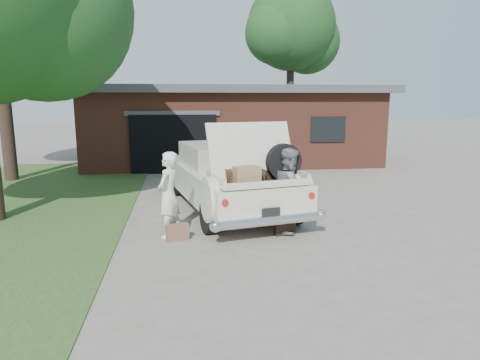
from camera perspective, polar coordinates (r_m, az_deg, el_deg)
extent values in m
plane|color=gray|center=(8.74, 0.54, -7.85)|extent=(90.00, 90.00, 0.00)
cube|color=#2D4C1E|center=(12.30, -28.07, -3.56)|extent=(6.00, 16.00, 0.02)
cube|color=brown|center=(19.85, -1.46, 7.11)|extent=(12.00, 7.00, 3.00)
cube|color=#4C4C51|center=(19.81, -1.48, 11.88)|extent=(12.80, 7.80, 0.30)
cube|color=black|center=(16.33, -8.86, 4.76)|extent=(3.20, 0.30, 2.20)
cube|color=#4C4C51|center=(16.18, -8.98, 8.79)|extent=(3.50, 0.12, 0.18)
cube|color=black|center=(17.19, 11.65, 6.64)|extent=(1.40, 0.08, 1.00)
sphere|color=#214E20|center=(11.47, -24.94, 19.88)|extent=(4.17, 4.17, 4.17)
cylinder|color=#38281E|center=(16.60, -29.16, 11.50)|extent=(0.44, 0.44, 6.74)
cylinder|color=#38281E|center=(26.33, 6.66, 10.74)|extent=(0.44, 0.44, 5.55)
sphere|color=#214E20|center=(26.65, 6.86, 19.72)|extent=(5.14, 5.14, 5.14)
sphere|color=#214E20|center=(27.34, 9.00, 17.77)|extent=(3.86, 3.86, 3.86)
sphere|color=#214E20|center=(25.72, 4.88, 18.97)|extent=(3.60, 3.60, 3.60)
cube|color=beige|center=(10.96, -1.83, -0.21)|extent=(3.20, 5.90, 0.73)
cube|color=#AEA599|center=(11.17, -2.37, 3.34)|extent=(2.25, 2.56, 0.58)
cube|color=black|center=(12.18, -3.84, 3.85)|extent=(1.71, 0.43, 0.49)
cube|color=black|center=(10.17, -0.61, 2.48)|extent=(1.71, 0.43, 0.49)
cylinder|color=black|center=(8.99, -4.13, -4.87)|extent=(0.39, 0.77, 0.74)
cylinder|color=black|center=(9.67, 7.19, -3.79)|extent=(0.39, 0.77, 0.74)
cylinder|color=black|center=(12.60, -8.71, -0.39)|extent=(0.39, 0.77, 0.74)
cylinder|color=black|center=(13.09, -0.24, 0.16)|extent=(0.39, 0.77, 0.74)
cylinder|color=silver|center=(8.42, 4.08, -5.41)|extent=(2.28, 0.66, 0.20)
cylinder|color=#A5140F|center=(8.07, -2.09, -2.98)|extent=(0.15, 0.14, 0.13)
cylinder|color=#A5140F|center=(8.78, 9.41, -1.99)|extent=(0.15, 0.14, 0.13)
cube|color=black|center=(8.36, 4.16, -4.34)|extent=(0.38, 0.10, 0.19)
cube|color=black|center=(8.92, 2.28, -0.25)|extent=(1.94, 1.55, 0.04)
cube|color=beige|center=(8.62, -3.24, 0.10)|extent=(0.31, 1.22, 0.20)
cube|color=beige|center=(9.26, 7.43, 0.78)|extent=(0.31, 1.22, 0.20)
cube|color=beige|center=(8.35, 3.84, -0.57)|extent=(1.76, 0.42, 0.13)
cube|color=beige|center=(9.16, 1.48, 3.91)|extent=(1.95, 0.92, 1.20)
cube|color=#42261C|center=(8.92, 0.48, 0.72)|extent=(0.86, 0.65, 0.25)
cube|color=#9B7E4F|center=(8.56, 0.89, 0.64)|extent=(0.57, 0.43, 0.35)
cube|color=black|center=(9.19, 2.43, 0.80)|extent=(0.66, 0.50, 0.18)
cylinder|color=black|center=(9.03, 5.85, 2.44)|extent=(0.79, 0.33, 0.76)
imported|color=white|center=(8.76, -9.54, -1.97)|extent=(0.64, 0.75, 1.76)
imported|color=gray|center=(9.06, 6.65, -1.34)|extent=(0.82, 0.98, 1.80)
cube|color=brown|center=(8.67, -8.34, -6.92)|extent=(0.47, 0.27, 0.34)
cube|color=black|center=(8.99, 5.98, -6.17)|extent=(0.48, 0.26, 0.35)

